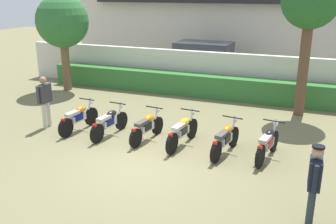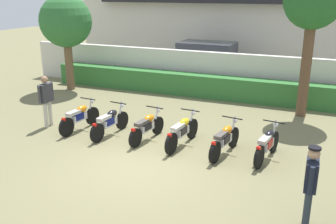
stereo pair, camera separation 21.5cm
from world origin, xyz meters
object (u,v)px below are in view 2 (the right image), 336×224
(motorcycle_in_row_2, at_px, (147,127))
(inspector_person, at_px, (46,97))
(motorcycle_in_row_0, at_px, (80,117))
(motorcycle_in_row_1, at_px, (110,122))
(motorcycle_in_row_5, at_px, (267,144))
(motorcycle_in_row_4, at_px, (225,139))
(parked_car, at_px, (210,62))
(officer_0, at_px, (311,181))
(motorcycle_in_row_3, at_px, (182,131))
(tree_far_side, at_px, (313,3))
(tree_near_inspector, at_px, (66,22))

(motorcycle_in_row_2, relative_size, inspector_person, 1.04)
(motorcycle_in_row_0, relative_size, motorcycle_in_row_1, 0.99)
(motorcycle_in_row_2, height_order, motorcycle_in_row_5, motorcycle_in_row_5)
(motorcycle_in_row_1, bearing_deg, motorcycle_in_row_4, -84.63)
(motorcycle_in_row_5, bearing_deg, parked_car, 35.73)
(parked_car, distance_m, motorcycle_in_row_2, 8.44)
(officer_0, bearing_deg, motorcycle_in_row_5, -68.40)
(motorcycle_in_row_1, height_order, motorcycle_in_row_3, motorcycle_in_row_3)
(motorcycle_in_row_3, height_order, officer_0, officer_0)
(tree_far_side, relative_size, motorcycle_in_row_5, 2.79)
(motorcycle_in_row_0, xyz_separation_m, officer_0, (7.07, -2.67, 0.52))
(motorcycle_in_row_0, bearing_deg, parked_car, -6.20)
(inspector_person, bearing_deg, motorcycle_in_row_5, 1.34)
(motorcycle_in_row_4, height_order, inspector_person, inspector_person)
(motorcycle_in_row_5, relative_size, inspector_person, 1.05)
(parked_car, xyz_separation_m, inspector_person, (-2.94, -8.55, 0.08))
(parked_car, xyz_separation_m, tree_far_side, (4.70, -4.09, 2.97))
(motorcycle_in_row_1, distance_m, motorcycle_in_row_2, 1.24)
(motorcycle_in_row_0, xyz_separation_m, motorcycle_in_row_2, (2.37, 0.06, -0.01))
(motorcycle_in_row_2, relative_size, motorcycle_in_row_4, 0.97)
(motorcycle_in_row_2, distance_m, inspector_person, 3.61)
(motorcycle_in_row_1, height_order, inspector_person, inspector_person)
(motorcycle_in_row_3, height_order, motorcycle_in_row_5, motorcycle_in_row_3)
(motorcycle_in_row_5, height_order, inspector_person, inspector_person)
(motorcycle_in_row_2, relative_size, motorcycle_in_row_3, 0.91)
(motorcycle_in_row_2, bearing_deg, tree_near_inspector, 61.92)
(motorcycle_in_row_3, bearing_deg, motorcycle_in_row_0, 97.43)
(tree_far_side, height_order, motorcycle_in_row_2, tree_far_side)
(motorcycle_in_row_4, bearing_deg, tree_far_side, -11.55)
(parked_car, bearing_deg, officer_0, -63.36)
(tree_far_side, distance_m, motorcycle_in_row_3, 6.25)
(motorcycle_in_row_2, bearing_deg, parked_car, 11.67)
(tree_far_side, height_order, motorcycle_in_row_5, tree_far_side)
(tree_far_side, xyz_separation_m, motorcycle_in_row_2, (-4.08, -4.31, -3.46))
(motorcycle_in_row_1, distance_m, motorcycle_in_row_5, 4.76)
(tree_far_side, distance_m, motorcycle_in_row_4, 5.85)
(motorcycle_in_row_3, xyz_separation_m, motorcycle_in_row_4, (1.29, -0.12, -0.01))
(motorcycle_in_row_1, relative_size, officer_0, 1.13)
(parked_car, bearing_deg, motorcycle_in_row_3, -77.18)
(motorcycle_in_row_4, bearing_deg, motorcycle_in_row_1, 98.84)
(officer_0, bearing_deg, inspector_person, -18.93)
(parked_car, relative_size, motorcycle_in_row_3, 2.32)
(tree_near_inspector, xyz_separation_m, motorcycle_in_row_1, (4.68, -4.31, -2.55))
(parked_car, height_order, officer_0, parked_car)
(tree_far_side, xyz_separation_m, motorcycle_in_row_3, (-2.96, -4.29, -3.45))
(tree_far_side, relative_size, officer_0, 3.05)
(motorcycle_in_row_1, relative_size, motorcycle_in_row_2, 1.04)
(tree_near_inspector, relative_size, motorcycle_in_row_5, 2.32)
(tree_near_inspector, distance_m, motorcycle_in_row_3, 8.59)
(tree_far_side, height_order, motorcycle_in_row_1, tree_far_side)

